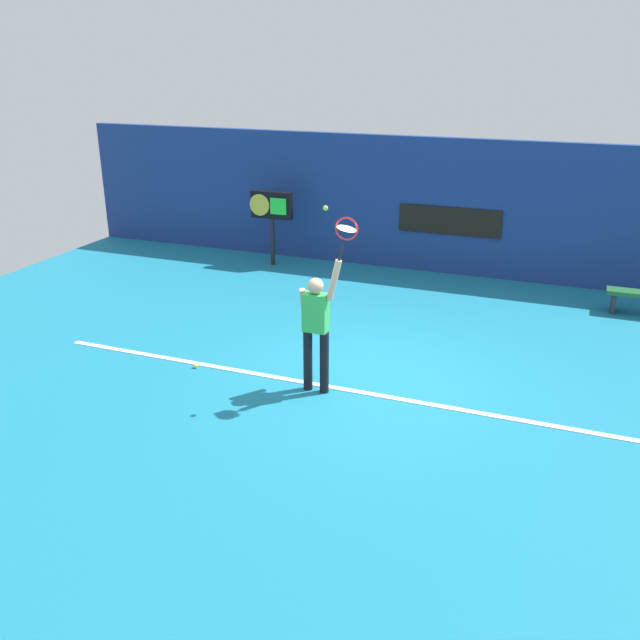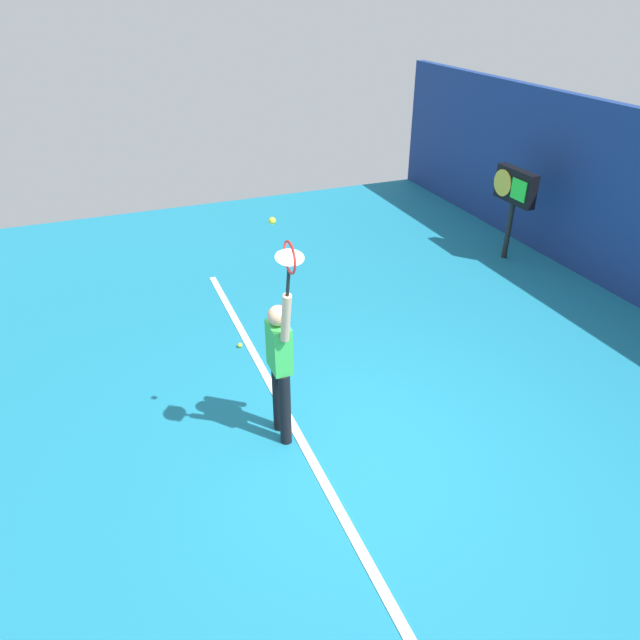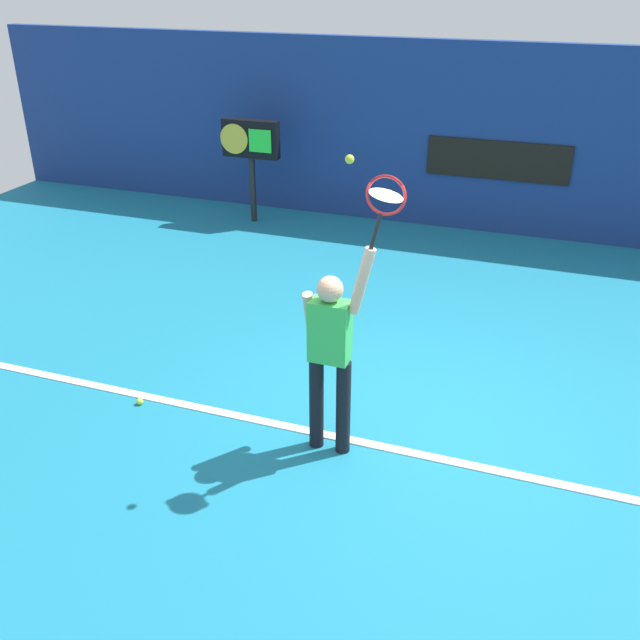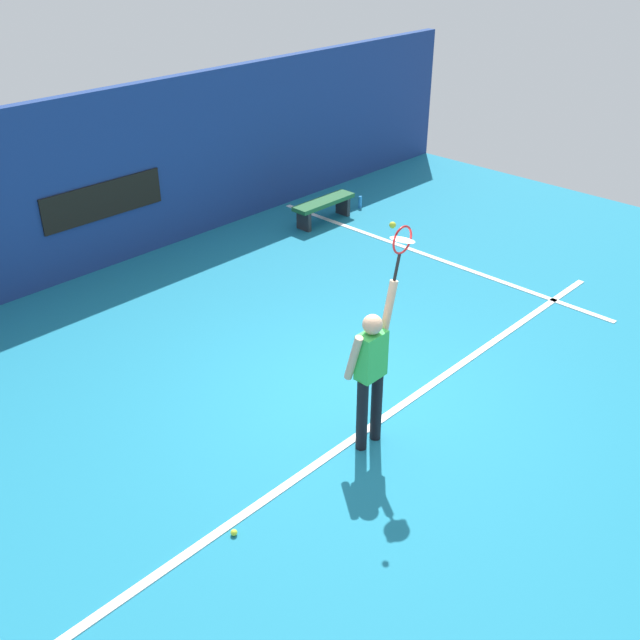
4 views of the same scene
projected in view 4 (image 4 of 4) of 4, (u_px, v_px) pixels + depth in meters
ground_plane at (359, 398)px, 9.28m from camera, size 18.00×18.00×0.00m
back_wall at (97, 183)px, 12.01m from camera, size 18.00×0.20×2.90m
sponsor_banner_center at (103, 201)px, 12.07m from camera, size 2.20×0.03×0.60m
court_baseline at (390, 414)px, 8.98m from camera, size 10.00×0.10×0.01m
court_sideline at (425, 254)px, 13.03m from camera, size 0.10×7.00×0.01m
tennis_player at (371, 369)px, 8.02m from camera, size 0.62×0.31×1.99m
tennis_racket at (402, 243)px, 7.60m from camera, size 0.38×0.27×0.63m
tennis_ball at (393, 225)px, 7.25m from camera, size 0.07×0.07×0.07m
court_bench at (324, 206)px, 14.21m from camera, size 1.40×0.36×0.45m
water_bottle at (360, 202)px, 14.99m from camera, size 0.07×0.07×0.24m
spare_ball at (234, 532)px, 7.25m from camera, size 0.07×0.07×0.07m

